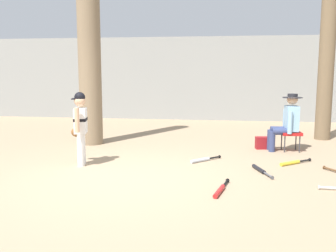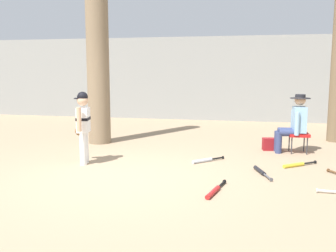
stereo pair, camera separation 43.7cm
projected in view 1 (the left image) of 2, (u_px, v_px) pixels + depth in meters
ground_plane at (126, 178)px, 5.99m from camera, size 60.00×60.00×0.00m
concrete_back_wall at (181, 79)px, 13.09m from camera, size 18.00×0.36×2.79m
tree_near_player at (89, 39)px, 8.48m from camera, size 0.68×0.68×5.39m
tree_behind_spectator at (327, 59)px, 9.10m from camera, size 0.48×0.48×4.37m
young_ballplayer at (80, 124)px, 6.73m from camera, size 0.41×0.57×1.31m
folding_stool at (291, 134)px, 7.96m from camera, size 0.43×0.43×0.41m
seated_spectator at (287, 121)px, 7.93m from camera, size 0.67×0.54×1.20m
handbag_beside_stool at (264, 143)px, 8.21m from camera, size 0.37×0.24×0.26m
bat_red_barrel at (220, 190)px, 5.29m from camera, size 0.23×0.80×0.07m
bat_yellow_trainer at (292, 163)px, 6.86m from camera, size 0.63×0.52×0.07m
bat_black_composite at (260, 170)px, 6.36m from camera, size 0.29×0.74×0.07m
bat_aluminum_silver at (202, 160)px, 7.08m from camera, size 0.55×0.56×0.07m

